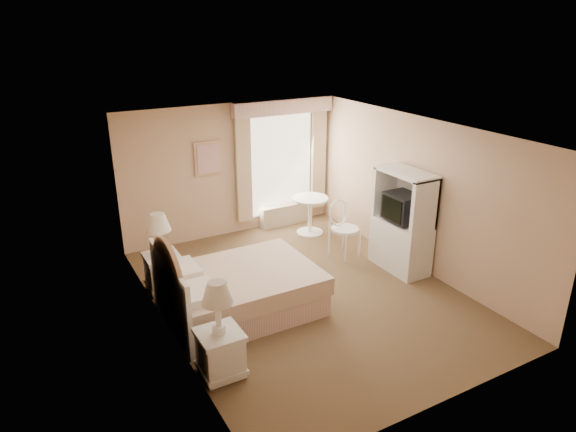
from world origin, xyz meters
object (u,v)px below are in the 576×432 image
nightstand_far (162,262)px  round_table (310,210)px  bed (236,290)px  cafe_chair (342,224)px  armoire (402,229)px  nightstand_near (220,342)px

nightstand_far → round_table: (3.12, 0.81, 0.02)m
bed → cafe_chair: size_ratio=2.08×
round_table → armoire: 2.08m
bed → armoire: (2.94, -0.06, 0.36)m
nightstand_far → cafe_chair: size_ratio=1.22×
nightstand_far → round_table: size_ratio=1.69×
nightstand_near → cafe_chair: 3.70m
round_table → cafe_chair: size_ratio=0.73×
nightstand_near → nightstand_far: size_ratio=0.98×
nightstand_near → nightstand_far: 2.32m
armoire → bed: bearing=178.8°
bed → round_table: bed is taller
bed → round_table: (2.40, 1.94, 0.15)m
nightstand_near → nightstand_far: (0.00, 2.32, 0.01)m
round_table → armoire: size_ratio=0.43×
round_table → armoire: armoire is taller
armoire → round_table: bearing=104.9°
bed → cafe_chair: (2.38, 0.83, 0.24)m
nightstand_far → cafe_chair: bearing=-5.6°
nightstand_near → round_table: size_ratio=1.66×
bed → armoire: size_ratio=1.24×
nightstand_far → round_table: 3.22m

